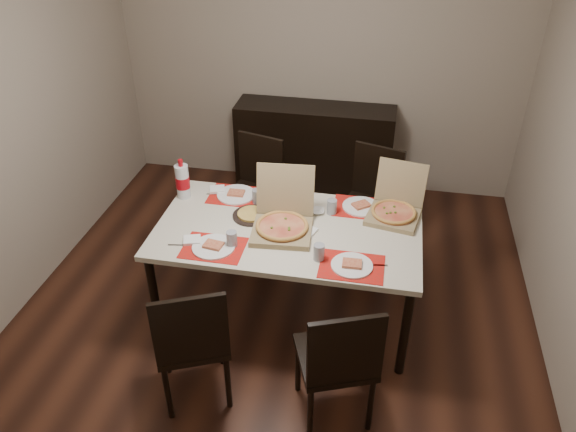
% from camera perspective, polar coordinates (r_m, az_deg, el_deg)
% --- Properties ---
extents(ground, '(3.80, 4.00, 0.02)m').
position_cam_1_polar(ground, '(4.33, -1.13, -9.35)').
color(ground, '#3D1E12').
rests_on(ground, ground).
extents(room_walls, '(3.84, 4.02, 2.62)m').
position_cam_1_polar(room_walls, '(3.79, -0.03, 15.08)').
color(room_walls, gray).
rests_on(room_walls, ground).
extents(sideboard, '(1.50, 0.40, 0.90)m').
position_cam_1_polar(sideboard, '(5.52, 2.67, 6.69)').
color(sideboard, black).
rests_on(sideboard, ground).
extents(dining_table, '(1.80, 1.00, 0.75)m').
position_cam_1_polar(dining_table, '(3.87, 0.00, -2.06)').
color(dining_table, beige).
rests_on(dining_table, ground).
extents(chair_near_left, '(0.55, 0.55, 0.93)m').
position_cam_1_polar(chair_near_left, '(3.41, -9.72, -12.26)').
color(chair_near_left, black).
rests_on(chair_near_left, ground).
extents(chair_near_right, '(0.54, 0.54, 0.93)m').
position_cam_1_polar(chair_near_right, '(3.27, 5.16, -14.31)').
color(chair_near_right, black).
rests_on(chair_near_right, ground).
extents(chair_far_left, '(0.52, 0.52, 0.93)m').
position_cam_1_polar(chair_far_left, '(4.79, -3.36, 3.10)').
color(chair_far_left, black).
rests_on(chair_far_left, ground).
extents(chair_far_right, '(0.52, 0.52, 0.93)m').
position_cam_1_polar(chair_far_right, '(4.66, 8.44, 1.82)').
color(chair_far_right, black).
rests_on(chair_far_right, ground).
extents(setting_near_left, '(0.50, 0.30, 0.11)m').
position_cam_1_polar(setting_near_left, '(3.67, -7.37, -2.88)').
color(setting_near_left, red).
rests_on(setting_near_left, dining_table).
extents(setting_near_right, '(0.47, 0.30, 0.11)m').
position_cam_1_polar(setting_near_right, '(3.51, 5.63, -4.67)').
color(setting_near_right, red).
rests_on(setting_near_right, dining_table).
extents(setting_far_left, '(0.44, 0.30, 0.11)m').
position_cam_1_polar(setting_far_left, '(4.18, -5.01, 2.18)').
color(setting_far_left, red).
rests_on(setting_far_left, dining_table).
extents(setting_far_right, '(0.48, 0.30, 0.11)m').
position_cam_1_polar(setting_far_right, '(4.04, 6.71, 0.95)').
color(setting_far_right, red).
rests_on(setting_far_right, dining_table).
extents(napkin_loose, '(0.14, 0.15, 0.02)m').
position_cam_1_polar(napkin_loose, '(3.78, 1.97, -1.56)').
color(napkin_loose, white).
rests_on(napkin_loose, dining_table).
extents(pizza_box_center, '(0.43, 0.47, 0.40)m').
position_cam_1_polar(pizza_box_center, '(3.78, -0.55, -0.65)').
color(pizza_box_center, olive).
rests_on(pizza_box_center, dining_table).
extents(pizza_box_right, '(0.41, 0.44, 0.35)m').
position_cam_1_polar(pizza_box_right, '(4.00, 10.80, 0.72)').
color(pizza_box_right, olive).
rests_on(pizza_box_right, dining_table).
extents(faina_plate, '(0.27, 0.27, 0.03)m').
position_cam_1_polar(faina_plate, '(3.95, -3.71, 0.12)').
color(faina_plate, black).
rests_on(faina_plate, dining_table).
extents(dip_bowl, '(0.12, 0.12, 0.02)m').
position_cam_1_polar(dip_bowl, '(3.99, 2.97, 0.48)').
color(dip_bowl, white).
rests_on(dip_bowl, dining_table).
extents(soda_bottle, '(0.10, 0.10, 0.31)m').
position_cam_1_polar(soda_bottle, '(4.18, -10.66, 3.48)').
color(soda_bottle, silver).
rests_on(soda_bottle, dining_table).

